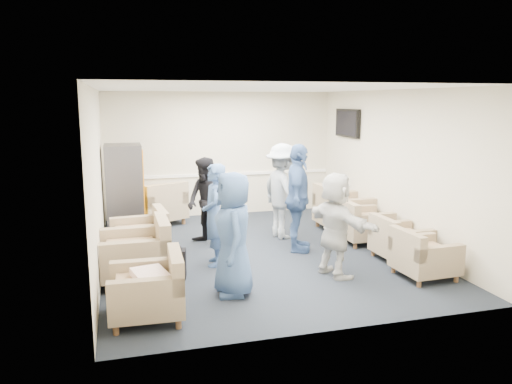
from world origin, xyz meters
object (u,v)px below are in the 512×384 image
object	(u,v)px
armchair_left_near	(151,291)
vending_machine	(125,189)
armchair_right_far	(341,211)
person_front_right	(336,225)
person_mid_right	(298,198)
person_back_left	(206,202)
armchair_left_mid	(140,255)
armchair_left_far	(143,237)
person_mid_left	(215,215)
person_front_left	(233,234)
armchair_right_midfar	(361,225)
armchair_right_midnear	(398,242)
armchair_right_near	(422,257)
armchair_corner	(159,206)
person_back_right	(283,191)

from	to	relation	value
armchair_left_near	vending_machine	world-z (taller)	vending_machine
armchair_right_far	person_front_right	xyz separation A→B (m)	(-1.19, -2.36, 0.39)
person_mid_right	person_back_left	bearing A→B (deg)	84.80
armchair_left_mid	armchair_left_far	distance (m)	1.05
armchair_left_mid	person_mid_left	xyz separation A→B (m)	(1.15, 0.40, 0.42)
armchair_left_mid	person_back_left	size ratio (longest dim) A/B	0.61
person_mid_left	vending_machine	bearing A→B (deg)	-142.14
person_front_left	person_mid_left	bearing A→B (deg)	-175.13
armchair_left_far	armchair_right_midfar	xyz separation A→B (m)	(3.81, -0.13, -0.01)
armchair_right_midnear	person_mid_left	size ratio (longest dim) A/B	0.49
armchair_right_near	person_front_left	xyz separation A→B (m)	(-2.74, 0.13, 0.51)
armchair_right_far	person_back_left	xyz separation A→B (m)	(-2.72, -0.33, 0.40)
person_front_left	person_front_right	size ratio (longest dim) A/B	1.07
armchair_left_near	person_back_left	xyz separation A→B (m)	(1.14, 2.80, 0.44)
person_front_left	person_back_left	distance (m)	2.32
person_mid_left	armchair_corner	bearing A→B (deg)	-158.50
vending_machine	person_front_right	bearing A→B (deg)	-48.86
person_mid_left	person_back_right	distance (m)	1.93
person_mid_left	person_back_left	xyz separation A→B (m)	(0.06, 1.07, -0.01)
person_mid_left	person_front_right	distance (m)	1.85
armchair_right_far	person_back_right	size ratio (longest dim) A/B	0.55
person_front_left	person_mid_right	size ratio (longest dim) A/B	0.90
person_mid_left	person_back_left	distance (m)	1.07
armchair_right_far	person_back_left	world-z (taller)	person_back_left
vending_machine	person_front_right	xyz separation A→B (m)	(2.87, -3.28, -0.09)
armchair_right_near	person_back_right	size ratio (longest dim) A/B	0.45
armchair_right_near	person_front_left	distance (m)	2.79
armchair_left_near	armchair_left_far	xyz separation A→B (m)	(0.03, 2.37, 0.00)
armchair_left_far	armchair_corner	xyz separation A→B (m)	(0.43, 2.18, 0.04)
vending_machine	person_back_left	bearing A→B (deg)	-43.19
person_front_right	vending_machine	bearing A→B (deg)	26.64
armchair_right_far	person_mid_right	xyz separation A→B (m)	(-1.29, -1.06, 0.53)
armchair_left_mid	person_mid_right	bearing A→B (deg)	105.35
armchair_left_far	armchair_right_midfar	size ratio (longest dim) A/B	1.10
armchair_right_near	person_back_left	xyz separation A→B (m)	(-2.69, 2.45, 0.47)
armchair_left_far	person_mid_right	distance (m)	2.62
armchair_left_far	armchair_right_near	world-z (taller)	armchair_left_far
armchair_right_far	armchair_right_near	bearing A→B (deg)	178.17
armchair_right_midnear	person_front_right	size ratio (longest dim) A/B	0.51
armchair_left_far	person_front_right	bearing A→B (deg)	54.21
armchair_left_far	person_front_right	size ratio (longest dim) A/B	0.60
armchair_left_near	armchair_right_midnear	distance (m)	4.10
armchair_right_far	person_mid_right	bearing A→B (deg)	128.19
armchair_left_far	armchair_right_near	size ratio (longest dim) A/B	1.15
person_back_right	person_front_right	size ratio (longest dim) A/B	1.15
vending_machine	person_mid_right	bearing A→B (deg)	-35.79
person_mid_right	armchair_right_midfar	bearing A→B (deg)	-60.27
armchair_right_near	armchair_corner	world-z (taller)	armchair_corner
armchair_left_mid	person_front_left	size ratio (longest dim) A/B	0.58
armchair_right_midnear	person_back_left	world-z (taller)	person_back_left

